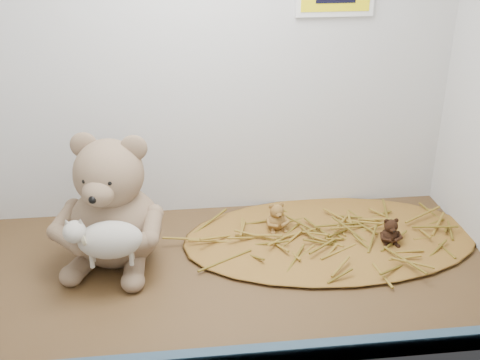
{
  "coord_description": "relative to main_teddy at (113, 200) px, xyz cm",
  "views": [
    {
      "loc": [
        -8.3,
        -108.35,
        72.94
      ],
      "look_at": [
        4.91,
        2.27,
        20.66
      ],
      "focal_mm": 45.0,
      "sensor_mm": 36.0,
      "label": 1
    }
  ],
  "objects": [
    {
      "name": "mini_teddy_tan",
      "position": [
        36.84,
        7.72,
        -10.07
      ],
      "size": [
        6.49,
        6.75,
        6.91
      ],
      "primitive_type": null,
      "rotation": [
        0.0,
        0.0,
        0.17
      ],
      "color": "brown",
      "rests_on": "straw_bed"
    },
    {
      "name": "toy_lamb",
      "position": [
        0.0,
        -10.66,
        -3.38
      ],
      "size": [
        16.83,
        10.27,
        10.88
      ],
      "primitive_type": null,
      "color": "beige",
      "rests_on": "main_teddy"
    },
    {
      "name": "main_teddy",
      "position": [
        0.0,
        0.0,
        0.0
      ],
      "size": [
        29.91,
        30.84,
        29.75
      ],
      "primitive_type": null,
      "rotation": [
        0.0,
        0.0,
        -0.27
      ],
      "color": "#8D7257",
      "rests_on": "shelf_floor"
    },
    {
      "name": "front_rail",
      "position": [
        21.68,
        -36.37,
        -13.08
      ],
      "size": [
        119.28,
        2.2,
        3.6
      ],
      "primitive_type": "cube",
      "color": "#354E65",
      "rests_on": "shelf_floor"
    },
    {
      "name": "alcove_shell",
      "position": [
        21.68,
        1.43,
        30.12
      ],
      "size": [
        120.4,
        60.2,
        90.4
      ],
      "color": "#483019",
      "rests_on": "ground"
    },
    {
      "name": "straw_bed",
      "position": [
        49.2,
        2.97,
        -14.2
      ],
      "size": [
        69.85,
        40.56,
        1.35
      ],
      "primitive_type": "ellipsoid",
      "color": "brown",
      "rests_on": "shelf_floor"
    },
    {
      "name": "mini_teddy_brown",
      "position": [
        61.55,
        -1.78,
        -10.34
      ],
      "size": [
        5.21,
        5.49,
        6.36
      ],
      "primitive_type": null,
      "rotation": [
        0.0,
        0.0,
        -0.02
      ],
      "color": "black",
      "rests_on": "straw_bed"
    }
  ]
}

